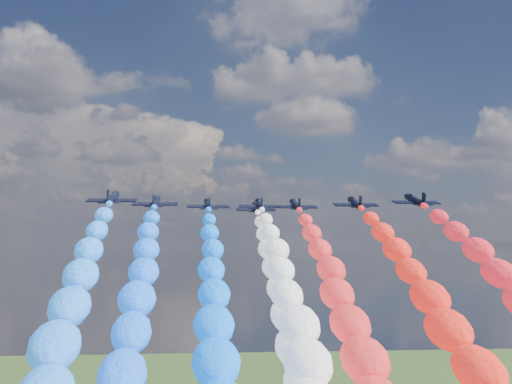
{
  "coord_description": "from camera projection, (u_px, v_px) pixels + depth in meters",
  "views": [
    {
      "loc": [
        -11.85,
        -123.12,
        80.14
      ],
      "look_at": [
        0.0,
        4.0,
        90.02
      ],
      "focal_mm": 48.47,
      "sensor_mm": 36.0,
      "label": 1
    }
  ],
  "objects": [
    {
      "name": "jet_0",
      "position": [
        112.0,
        198.0,
        115.86
      ],
      "size": [
        8.95,
        11.81,
        5.13
      ],
      "primitive_type": null,
      "rotation": [
        0.25,
        0.0,
        -0.07
      ],
      "color": "black"
    },
    {
      "name": "jet_1",
      "position": [
        155.0,
        202.0,
        126.14
      ],
      "size": [
        8.71,
        11.64,
        5.13
      ],
      "primitive_type": null,
      "rotation": [
        0.25,
        0.0,
        -0.04
      ],
      "color": "black"
    },
    {
      "name": "trail_1",
      "position": [
        129.0,
        383.0,
        74.25
      ],
      "size": [
        6.89,
        98.86,
        49.92
      ],
      "primitive_type": null,
      "color": "#1762FC"
    },
    {
      "name": "jet_2",
      "position": [
        208.0,
        205.0,
        134.03
      ],
      "size": [
        8.63,
        11.58,
        5.13
      ],
      "primitive_type": null,
      "rotation": [
        0.25,
        0.0,
        0.04
      ],
      "color": "black"
    },
    {
      "name": "trail_2",
      "position": [
        217.0,
        370.0,
        82.14
      ],
      "size": [
        6.89,
        98.86,
        49.92
      ],
      "primitive_type": null,
      "color": "#0865FF"
    },
    {
      "name": "jet_3",
      "position": [
        260.0,
        205.0,
        133.94
      ],
      "size": [
        8.28,
        11.34,
        5.13
      ],
      "primitive_type": null,
      "rotation": [
        0.25,
        0.0,
        0.0
      ],
      "color": "black"
    },
    {
      "name": "trail_3",
      "position": [
        301.0,
        370.0,
        82.05
      ],
      "size": [
        6.89,
        98.86,
        49.92
      ],
      "primitive_type": null,
      "color": "silver"
    },
    {
      "name": "jet_4",
      "position": [
        256.0,
        208.0,
        145.33
      ],
      "size": [
        8.53,
        11.51,
        5.13
      ],
      "primitive_type": null,
      "rotation": [
        0.25,
        0.0,
        -0.03
      ],
      "color": "black"
    },
    {
      "name": "trail_4",
      "position": [
        290.0,
        355.0,
        93.44
      ],
      "size": [
        6.89,
        98.86,
        49.92
      ],
      "primitive_type": null,
      "color": "white"
    },
    {
      "name": "jet_5",
      "position": [
        296.0,
        205.0,
        135.43
      ],
      "size": [
        8.62,
        11.57,
        5.13
      ],
      "primitive_type": null,
      "rotation": [
        0.25,
        0.0,
        0.03
      ],
      "color": "black"
    },
    {
      "name": "trail_5",
      "position": [
        359.0,
        368.0,
        83.54
      ],
      "size": [
        6.89,
        98.86,
        49.92
      ],
      "primitive_type": null,
      "color": "red"
    },
    {
      "name": "jet_6",
      "position": [
        355.0,
        203.0,
        128.9
      ],
      "size": [
        8.33,
        11.37,
        5.13
      ],
      "primitive_type": null,
      "rotation": [
        0.25,
        0.0,
        0.01
      ],
      "color": "black"
    },
    {
      "name": "trail_6",
      "position": [
        464.0,
        378.0,
        77.0
      ],
      "size": [
        6.89,
        98.86,
        49.92
      ],
      "primitive_type": null,
      "color": "red"
    },
    {
      "name": "jet_7",
      "position": [
        415.0,
        200.0,
        121.48
      ],
      "size": [
        8.85,
        11.74,
        5.13
      ],
      "primitive_type": null,
      "rotation": [
        0.25,
        0.0,
        0.06
      ],
      "color": "black"
    }
  ]
}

